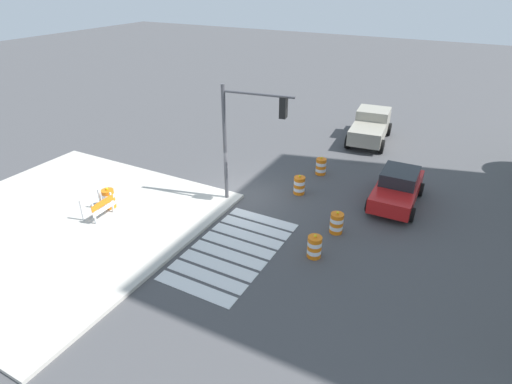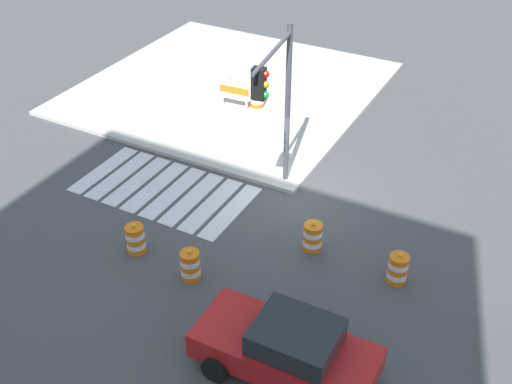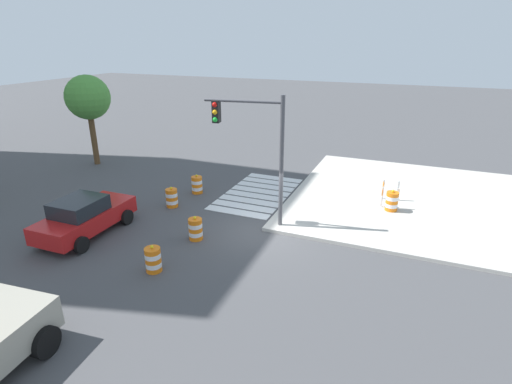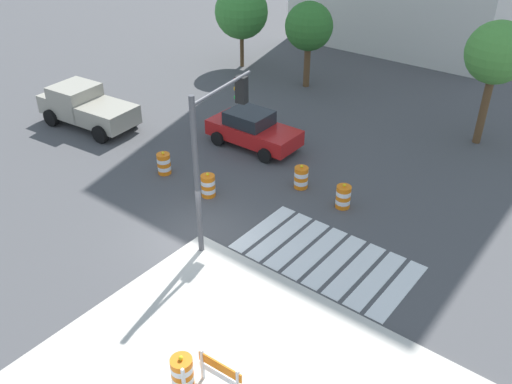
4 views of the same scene
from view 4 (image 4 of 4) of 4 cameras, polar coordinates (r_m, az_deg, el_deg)
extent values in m
plane|color=#474749|center=(19.29, -5.77, -4.80)|extent=(120.00, 120.00, 0.00)
cube|color=silver|center=(19.64, 0.77, -3.82)|extent=(0.60, 3.20, 0.02)
cube|color=silver|center=(19.29, 2.54, -4.62)|extent=(0.60, 3.20, 0.02)
cube|color=silver|center=(18.95, 4.38, -5.45)|extent=(0.60, 3.20, 0.02)
cube|color=silver|center=(18.64, 6.29, -6.30)|extent=(0.60, 3.20, 0.02)
cube|color=silver|center=(18.35, 8.26, -7.18)|extent=(0.60, 3.20, 0.02)
cube|color=silver|center=(18.09, 10.31, -8.07)|extent=(0.60, 3.20, 0.02)
cube|color=silver|center=(17.86, 12.42, -8.97)|extent=(0.60, 3.20, 0.02)
cube|color=silver|center=(17.66, 14.59, -9.88)|extent=(0.60, 3.20, 0.02)
cube|color=red|center=(24.93, -0.24, 6.25)|extent=(4.33, 1.91, 0.70)
cube|color=#1E2328|center=(24.79, -0.70, 7.76)|extent=(1.92, 1.63, 0.60)
cylinder|color=black|center=(25.07, 3.55, 5.45)|extent=(0.66, 0.25, 0.66)
cylinder|color=black|center=(23.69, 0.95, 3.84)|extent=(0.66, 0.25, 0.66)
cylinder|color=black|center=(26.51, -1.30, 7.05)|extent=(0.66, 0.25, 0.66)
cylinder|color=black|center=(25.20, -4.01, 5.59)|extent=(0.66, 0.25, 0.66)
cube|color=gray|center=(27.12, -15.25, 7.74)|extent=(2.68, 2.23, 0.90)
cube|color=gray|center=(28.52, -18.28, 9.11)|extent=(2.08, 2.17, 1.50)
cube|color=gray|center=(29.45, -19.59, 8.94)|extent=(1.57, 2.02, 0.90)
cylinder|color=black|center=(28.84, -20.59, 7.28)|extent=(0.86, 0.38, 0.84)
cylinder|color=black|center=(29.96, -17.59, 8.75)|extent=(0.86, 0.38, 0.84)
cylinder|color=black|center=(26.35, -15.95, 5.83)|extent=(0.86, 0.38, 0.84)
cylinder|color=black|center=(27.58, -12.88, 7.46)|extent=(0.86, 0.38, 0.84)
cylinder|color=orange|center=(23.29, -9.51, 2.16)|extent=(0.56, 0.56, 0.18)
cylinder|color=white|center=(23.20, -9.55, 2.55)|extent=(0.56, 0.56, 0.18)
cylinder|color=orange|center=(23.11, -9.59, 2.93)|extent=(0.56, 0.56, 0.18)
cylinder|color=white|center=(23.03, -9.63, 3.33)|extent=(0.56, 0.56, 0.18)
cylinder|color=orange|center=(22.94, -9.67, 3.72)|extent=(0.56, 0.56, 0.18)
sphere|color=yellow|center=(22.87, -9.71, 4.05)|extent=(0.12, 0.12, 0.12)
cylinder|color=orange|center=(22.06, 4.69, 0.71)|extent=(0.56, 0.56, 0.18)
cylinder|color=white|center=(21.97, 4.71, 1.12)|extent=(0.56, 0.56, 0.18)
cylinder|color=orange|center=(21.88, 4.73, 1.52)|extent=(0.56, 0.56, 0.18)
cylinder|color=white|center=(21.79, 4.75, 1.93)|extent=(0.56, 0.56, 0.18)
cylinder|color=orange|center=(21.70, 4.77, 2.34)|extent=(0.56, 0.56, 0.18)
sphere|color=yellow|center=(21.62, 4.79, 2.69)|extent=(0.12, 0.12, 0.12)
cylinder|color=orange|center=(21.54, -4.98, -0.15)|extent=(0.56, 0.56, 0.18)
cylinder|color=white|center=(21.44, -5.00, 0.26)|extent=(0.56, 0.56, 0.18)
cylinder|color=orange|center=(21.35, -5.02, 0.67)|extent=(0.56, 0.56, 0.18)
cylinder|color=white|center=(21.26, -5.04, 1.08)|extent=(0.56, 0.56, 0.18)
cylinder|color=orange|center=(21.16, -5.07, 1.50)|extent=(0.56, 0.56, 0.18)
sphere|color=yellow|center=(21.09, -5.08, 1.85)|extent=(0.12, 0.12, 0.12)
cylinder|color=orange|center=(21.03, 9.01, -1.32)|extent=(0.56, 0.56, 0.18)
cylinder|color=white|center=(20.94, 9.05, -0.91)|extent=(0.56, 0.56, 0.18)
cylinder|color=orange|center=(20.84, 9.09, -0.49)|extent=(0.56, 0.56, 0.18)
cylinder|color=white|center=(20.75, 9.13, -0.07)|extent=(0.56, 0.56, 0.18)
cylinder|color=orange|center=(20.65, 9.18, 0.35)|extent=(0.56, 0.56, 0.18)
sphere|color=yellow|center=(20.57, 9.21, 0.71)|extent=(0.12, 0.12, 0.12)
cylinder|color=orange|center=(14.56, -7.60, -19.06)|extent=(0.56, 0.56, 0.18)
cylinder|color=white|center=(14.42, -7.65, -18.61)|extent=(0.56, 0.56, 0.18)
cylinder|color=orange|center=(14.28, -7.71, -18.15)|extent=(0.56, 0.56, 0.18)
cylinder|color=white|center=(14.15, -7.76, -17.68)|extent=(0.56, 0.56, 0.18)
cylinder|color=orange|center=(14.01, -7.82, -17.21)|extent=(0.56, 0.56, 0.18)
sphere|color=yellow|center=(13.90, -7.86, -16.80)|extent=(0.12, 0.12, 0.12)
cube|color=silver|center=(14.32, -5.62, -17.46)|extent=(0.07, 0.07, 1.00)
cube|color=silver|center=(14.00, -7.55, -19.19)|extent=(0.07, 0.07, 1.00)
cube|color=orange|center=(13.91, -3.78, -17.77)|extent=(1.30, 0.12, 0.28)
cube|color=white|center=(14.14, -3.74, -18.55)|extent=(1.30, 0.12, 0.20)
cylinder|color=#4C4C51|center=(16.98, -6.20, 1.35)|extent=(0.18, 0.18, 5.50)
cylinder|color=#4C4C51|center=(17.09, -3.52, 10.83)|extent=(0.58, 3.18, 0.12)
cube|color=black|center=(18.14, -1.51, 10.63)|extent=(0.40, 0.33, 0.90)
sphere|color=red|center=(18.12, -2.05, 11.62)|extent=(0.20, 0.20, 0.20)
sphere|color=#F2A514|center=(18.23, -2.03, 10.73)|extent=(0.20, 0.20, 0.20)
sphere|color=green|center=(18.34, -2.01, 9.86)|extent=(0.20, 0.20, 0.20)
cylinder|color=brown|center=(31.85, 5.34, 13.07)|extent=(0.35, 0.35, 2.50)
sphere|color=#2D6B28|center=(31.22, 5.55, 16.85)|extent=(2.64, 2.64, 2.64)
cylinder|color=brown|center=(35.06, -1.48, 14.74)|extent=(0.24, 0.24, 2.24)
sphere|color=#387F33|center=(34.46, -1.53, 18.30)|extent=(3.21, 3.21, 3.21)
cylinder|color=brown|center=(26.91, 22.69, 7.98)|extent=(0.36, 0.36, 3.30)
sphere|color=#478C38|center=(26.07, 23.88, 13.16)|extent=(2.70, 2.70, 2.70)
camera|label=1|loc=(20.46, 53.48, 15.37)|focal=29.11mm
camera|label=2|loc=(32.04, 4.81, 32.95)|focal=43.74mm
camera|label=3|loc=(26.17, -41.42, 16.31)|focal=28.27mm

